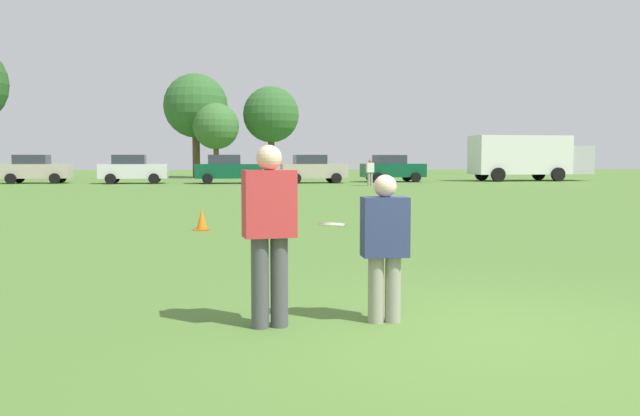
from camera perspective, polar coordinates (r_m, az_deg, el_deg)
ground_plane at (r=6.23m, az=12.76°, el=-10.62°), size 179.07×179.07×0.00m
player_thrower at (r=6.24m, az=-4.35°, el=-1.48°), size 0.52×0.35×1.72m
player_defender at (r=6.46m, az=5.56°, el=-2.80°), size 0.45×0.26×1.43m
frisbee at (r=6.49m, az=0.97°, el=-1.41°), size 0.27×0.27×0.07m
traffic_cone at (r=14.99m, az=-10.06°, el=-1.01°), size 0.32×0.32×0.48m
parked_car_near_left at (r=46.31m, az=-23.15°, el=3.10°), size 4.30×2.42×1.82m
parked_car_mid_left at (r=43.88m, az=-15.71°, el=3.23°), size 4.30×2.42×1.82m
parked_car_center at (r=42.88m, az=-7.95°, el=3.33°), size 4.30×2.42×1.82m
parked_car_mid_right at (r=43.19m, az=-0.61°, el=3.38°), size 4.30×2.42×1.82m
parked_car_near_right at (r=45.50m, az=6.19°, el=3.40°), size 4.30×2.42×1.82m
box_truck at (r=49.52m, az=17.34°, el=4.26°), size 8.63×3.35×3.18m
bystander_sideline_watcher at (r=38.81m, az=4.30°, el=3.19°), size 0.45×0.30×1.54m
tree_center_elm at (r=56.65m, az=-10.58°, el=8.56°), size 5.28×5.28×8.58m
tree_east_birch at (r=54.48m, az=-8.89°, el=6.90°), size 3.71×3.71×6.02m
tree_east_oak at (r=56.41m, az=-4.20°, el=7.95°), size 4.68×4.68×7.60m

